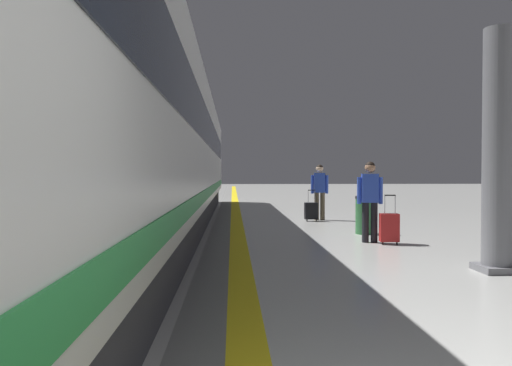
{
  "coord_description": "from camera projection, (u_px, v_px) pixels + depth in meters",
  "views": [
    {
      "loc": [
        -1.19,
        -1.23,
        1.47
      ],
      "look_at": [
        -0.89,
        4.91,
        1.34
      ],
      "focal_mm": 33.83,
      "sensor_mm": 36.0,
      "label": 1
    }
  ],
  "objects": [
    {
      "name": "safety_line_strip",
      "position": [
        238.0,
        235.0,
        11.25
      ],
      "size": [
        0.36,
        80.0,
        0.01
      ],
      "primitive_type": "cube",
      "color": "yellow",
      "rests_on": "ground"
    },
    {
      "name": "tactile_edge_band",
      "position": [
        223.0,
        236.0,
        11.23
      ],
      "size": [
        0.66,
        80.0,
        0.01
      ],
      "primitive_type": "cube",
      "color": "slate",
      "rests_on": "ground"
    },
    {
      "name": "high_speed_train",
      "position": [
        129.0,
        120.0,
        9.47
      ],
      "size": [
        2.94,
        31.3,
        4.97
      ],
      "color": "#38383D",
      "rests_on": "ground"
    },
    {
      "name": "passenger_near",
      "position": [
        370.0,
        196.0,
        10.13
      ],
      "size": [
        0.53,
        0.25,
        1.7
      ],
      "color": "black",
      "rests_on": "ground"
    },
    {
      "name": "suitcase_near",
      "position": [
        389.0,
        228.0,
        9.87
      ],
      "size": [
        0.4,
        0.27,
        1.02
      ],
      "color": "#A51E1E",
      "rests_on": "ground"
    },
    {
      "name": "passenger_mid",
      "position": [
        320.0,
        188.0,
        14.93
      ],
      "size": [
        0.53,
        0.25,
        1.72
      ],
      "color": "brown",
      "rests_on": "ground"
    },
    {
      "name": "suitcase_mid",
      "position": [
        311.0,
        211.0,
        14.59
      ],
      "size": [
        0.4,
        0.26,
        0.95
      ],
      "color": "black",
      "rests_on": "ground"
    },
    {
      "name": "platform_pillar",
      "position": [
        498.0,
        156.0,
        7.12
      ],
      "size": [
        0.56,
        0.56,
        3.6
      ],
      "color": "slate",
      "rests_on": "ground"
    },
    {
      "name": "waste_bin",
      "position": [
        365.0,
        215.0,
        11.55
      ],
      "size": [
        0.46,
        0.46,
        0.91
      ],
      "color": "#2D6638",
      "rests_on": "ground"
    }
  ]
}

